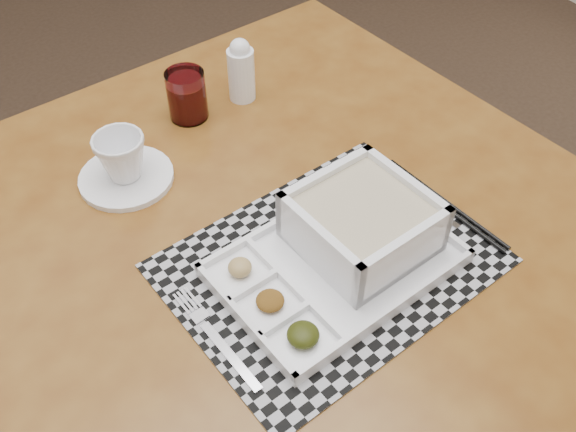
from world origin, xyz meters
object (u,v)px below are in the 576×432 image
object	(u,v)px
cup	(121,157)
juice_glass	(187,97)
serving_tray	(353,237)
dining_table	(272,251)
creamer_bottle	(241,70)

from	to	relation	value
cup	juice_glass	bearing A→B (deg)	49.99
serving_tray	dining_table	bearing A→B (deg)	114.87
creamer_bottle	dining_table	bearing A→B (deg)	-112.58
cup	juice_glass	size ratio (longest dim) A/B	0.91
dining_table	serving_tray	size ratio (longest dim) A/B	3.10
dining_table	juice_glass	xyz separation A→B (m)	(0.01, 0.29, 0.12)
dining_table	creamer_bottle	world-z (taller)	creamer_bottle
serving_tray	cup	distance (m)	0.38
cup	creamer_bottle	distance (m)	0.28
cup	juice_glass	world-z (taller)	juice_glass
juice_glass	creamer_bottle	distance (m)	0.11
serving_tray	cup	bearing A→B (deg)	122.45
dining_table	cup	distance (m)	0.28
dining_table	creamer_bottle	size ratio (longest dim) A/B	8.73
serving_tray	juice_glass	world-z (taller)	serving_tray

